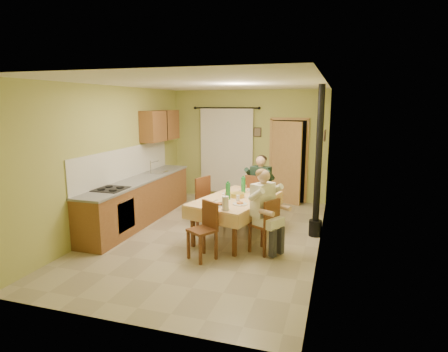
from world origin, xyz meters
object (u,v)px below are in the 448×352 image
(stove_flue, at_px, (317,183))
(chair_left, at_px, (210,213))
(man_right, at_px, (264,201))
(chair_far, at_px, (259,209))
(man_far, at_px, (260,181))
(chair_right, at_px, (264,236))
(chair_near, at_px, (203,242))
(dining_table, at_px, (236,218))

(stove_flue, bearing_deg, chair_left, -176.92)
(man_right, bearing_deg, chair_far, 43.22)
(man_far, bearing_deg, chair_right, -60.54)
(chair_right, relative_size, stove_flue, 0.33)
(chair_far, distance_m, chair_near, 2.18)
(chair_near, distance_m, man_far, 2.27)
(chair_right, bearing_deg, dining_table, 77.79)
(man_right, bearing_deg, stove_flue, -7.35)
(man_far, xyz_separation_m, man_right, (0.40, -1.59, 0.00))
(dining_table, distance_m, stove_flue, 1.64)
(chair_far, xyz_separation_m, chair_right, (0.42, -1.58, -0.00))
(chair_left, height_order, stove_flue, stove_flue)
(man_right, bearing_deg, dining_table, 77.61)
(dining_table, distance_m, man_far, 1.17)
(dining_table, bearing_deg, chair_near, -88.53)
(dining_table, distance_m, chair_far, 1.05)
(chair_far, bearing_deg, man_far, 90.00)
(stove_flue, bearing_deg, dining_table, -159.76)
(man_far, bearing_deg, man_right, -60.86)
(dining_table, xyz_separation_m, man_right, (0.63, -0.55, 0.50))
(chair_far, xyz_separation_m, man_far, (0.00, 0.02, 0.59))
(chair_right, relative_size, chair_left, 0.92)
(dining_table, height_order, chair_right, chair_right)
(chair_far, height_order, chair_near, chair_far)
(chair_near, bearing_deg, man_right, -115.66)
(chair_left, xyz_separation_m, stove_flue, (2.06, 0.11, 0.73))
(chair_right, bearing_deg, chair_far, 43.54)
(chair_near, relative_size, man_right, 0.67)
(man_far, bearing_deg, chair_left, -129.56)
(chair_right, distance_m, man_far, 1.75)
(chair_right, xyz_separation_m, man_far, (-0.41, 1.59, 0.59))
(chair_near, relative_size, chair_left, 0.92)
(dining_table, bearing_deg, chair_left, 161.43)
(man_far, xyz_separation_m, stove_flue, (1.18, -0.51, 0.15))
(stove_flue, bearing_deg, chair_right, -125.55)
(chair_near, height_order, man_right, man_right)
(chair_right, distance_m, stove_flue, 1.51)
(dining_table, relative_size, chair_near, 2.21)
(man_right, bearing_deg, man_far, 42.95)
(chair_far, relative_size, chair_right, 1.09)
(chair_near, distance_m, man_right, 1.19)
(stove_flue, bearing_deg, man_right, -126.08)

